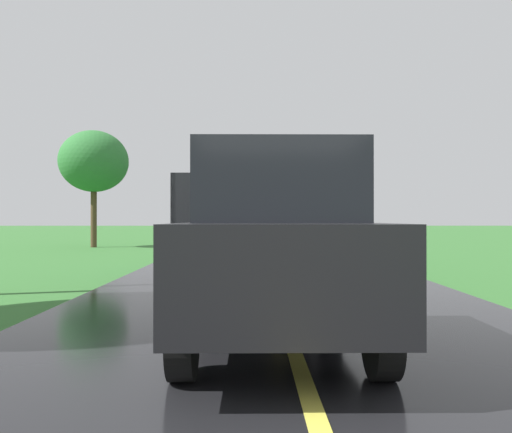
{
  "coord_description": "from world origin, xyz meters",
  "views": [
    {
      "loc": [
        -0.41,
        -0.33,
        1.33
      ],
      "look_at": [
        -0.27,
        13.94,
        1.4
      ],
      "focal_mm": 35.45,
      "sensor_mm": 36.0,
      "label": 1
    }
  ],
  "objects": [
    {
      "name": "banana_truck_near",
      "position": [
        -0.56,
        11.55,
        1.46
      ],
      "size": [
        2.38,
        5.82,
        2.8
      ],
      "color": "#2D2D30",
      "rests_on": "road_surface"
    },
    {
      "name": "roadside_tree_near_left",
      "position": [
        -7.82,
        23.49,
        4.03
      ],
      "size": [
        3.21,
        3.21,
        5.49
      ],
      "color": "#4C3823",
      "rests_on": "ground"
    },
    {
      "name": "following_car",
      "position": [
        -0.16,
        4.81,
        1.07
      ],
      "size": [
        1.74,
        4.1,
        1.92
      ],
      "color": "black",
      "rests_on": "road_surface"
    }
  ]
}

